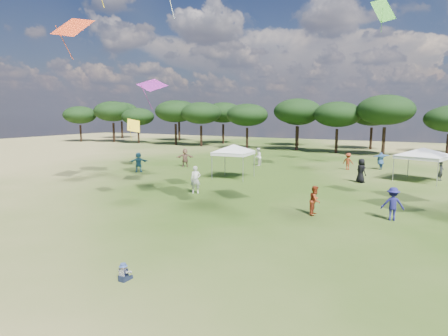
# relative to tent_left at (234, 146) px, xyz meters

# --- Properties ---
(ground) EXTENTS (140.00, 140.00, 0.00)m
(ground) POSITION_rel_tent_left_xyz_m (6.08, -20.84, -2.66)
(ground) COLOR #355118
(ground) RESTS_ON ground
(tree_line) EXTENTS (108.78, 17.63, 7.77)m
(tree_line) POSITION_rel_tent_left_xyz_m (8.47, 26.56, 2.77)
(tree_line) COLOR black
(tree_line) RESTS_ON ground
(tent_left) EXTENTS (5.75, 5.75, 3.08)m
(tent_left) POSITION_rel_tent_left_xyz_m (0.00, 0.00, 0.00)
(tent_left) COLOR gray
(tent_left) RESTS_ON ground
(tent_right) EXTENTS (6.45, 6.45, 2.94)m
(tent_right) POSITION_rel_tent_left_xyz_m (13.72, 5.74, -0.14)
(tent_right) COLOR gray
(tent_right) RESTS_ON ground
(toddler) EXTENTS (0.38, 0.43, 0.58)m
(toddler) POSITION_rel_tent_left_xyz_m (5.45, -18.77, -2.40)
(toddler) COLOR black
(toddler) RESTS_ON ground
(festival_crowd) EXTENTS (30.54, 20.13, 1.87)m
(festival_crowd) POSITION_rel_tent_left_xyz_m (4.96, 2.31, -1.79)
(festival_crowd) COLOR brown
(festival_crowd) RESTS_ON ground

